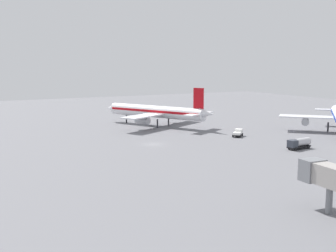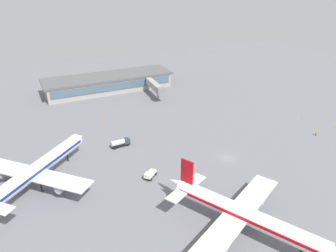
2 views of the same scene
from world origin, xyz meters
name	(u,v)px [view 1 (image 1 of 2)]	position (x,y,z in m)	size (l,w,h in m)	color
ground	(153,144)	(0.00, 0.00, 0.00)	(288.00, 288.00, 0.00)	slate
airplane_taxiing	(157,112)	(15.01, 27.15, 4.54)	(31.59, 37.93, 12.49)	white
pushback_tractor	(238,133)	(25.42, -0.62, 0.97)	(4.57, 4.32, 1.90)	black
fuel_truck	(299,143)	(27.23, -21.33, 1.39)	(6.44, 2.63, 2.50)	black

